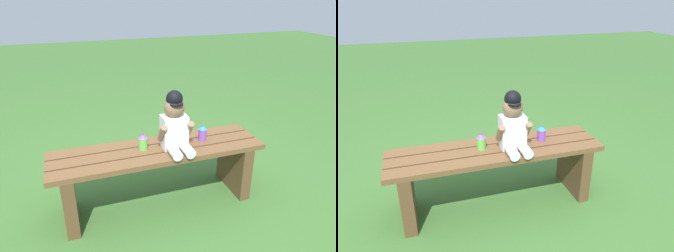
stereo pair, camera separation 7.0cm
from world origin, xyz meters
TOP-DOWN VIEW (x-y plane):
  - ground_plane at (0.00, 0.00)m, footprint 16.00×16.00m
  - park_bench at (0.00, 0.00)m, footprint 1.47×0.38m
  - child_figure at (0.11, -0.03)m, footprint 0.23×0.27m
  - sippy_cup_left at (-0.10, 0.02)m, footprint 0.06×0.06m
  - sippy_cup_right at (0.34, 0.02)m, footprint 0.06×0.06m

SIDE VIEW (x-z plane):
  - ground_plane at x=0.00m, z-range 0.00..0.00m
  - park_bench at x=0.00m, z-range 0.08..0.53m
  - sippy_cup_left at x=-0.10m, z-range 0.44..0.57m
  - sippy_cup_right at x=0.34m, z-range 0.44..0.57m
  - child_figure at x=0.11m, z-range 0.42..0.83m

